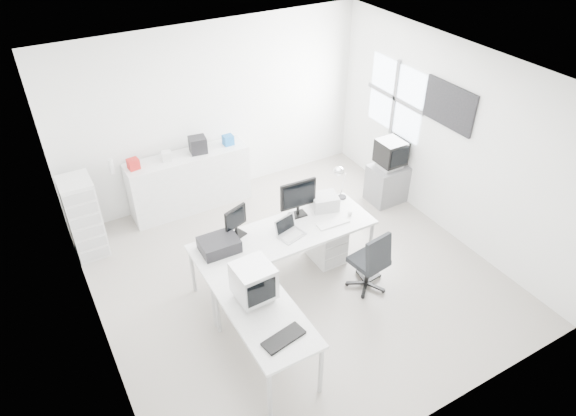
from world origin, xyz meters
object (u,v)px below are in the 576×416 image
sideboard (190,182)px  drawer_pedestal (326,241)px  laptop (292,229)px  crt_monitor (254,283)px  lcd_monitor_small (236,222)px  filing_cabinet (84,217)px  main_desk (284,255)px  lcd_monitor_large (298,199)px  office_chair (369,258)px  laser_printer (324,202)px  inkjet_printer (219,245)px  crt_tv (391,154)px  tv_cabinet (387,183)px  side_desk (266,337)px

sideboard → drawer_pedestal: bearing=-61.2°
laptop → crt_monitor: crt_monitor is taller
sideboard → lcd_monitor_small: bearing=-92.2°
filing_cabinet → main_desk: bearing=-40.8°
drawer_pedestal → lcd_monitor_large: size_ratio=1.14×
office_chair → laser_printer: bearing=88.9°
inkjet_printer → crt_tv: (3.21, 0.70, 0.02)m
laser_printer → inkjet_printer: bearing=-161.1°
crt_monitor → crt_tv: size_ratio=0.91×
laser_printer → drawer_pedestal: bearing=-91.8°
lcd_monitor_small → crt_tv: bearing=-9.1°
lcd_monitor_small → crt_monitor: (-0.30, -1.10, 0.02)m
office_chair → sideboard: 3.17m
drawer_pedestal → crt_tv: bearing=24.3°
laser_printer → tv_cabinet: 1.79m
side_desk → drawer_pedestal: size_ratio=2.33×
lcd_monitor_small → laser_printer: lcd_monitor_small is taller
side_desk → crt_tv: 3.76m
main_desk → inkjet_printer: size_ratio=5.20×
laptop → laser_printer: laptop is taller
drawer_pedestal → office_chair: (0.16, -0.74, 0.17)m
side_desk → main_desk: bearing=52.3°
lcd_monitor_large → main_desk: bearing=-141.3°
main_desk → crt_tv: size_ratio=4.80×
office_chair → tv_cabinet: (1.50, 1.48, -0.16)m
crt_monitor → lcd_monitor_large: bearing=40.3°
lcd_monitor_large → sideboard: bearing=116.2°
inkjet_printer → laser_printer: (1.60, 0.12, 0.02)m
main_desk → laser_printer: bearing=16.3°
inkjet_printer → lcd_monitor_small: lcd_monitor_small is taller
main_desk → sideboard: sideboard is taller
laser_printer → filing_cabinet: filing_cabinet is taller
crt_monitor → office_chair: size_ratio=0.49×
laser_printer → filing_cabinet: bearing=165.2°
filing_cabinet → inkjet_printer: bearing=-53.5°
lcd_monitor_small → tv_cabinet: size_ratio=0.67×
crt_monitor → main_desk: bearing=42.8°
lcd_monitor_large → drawer_pedestal: bearing=-26.6°
side_desk → tv_cabinet: side_desk is taller
main_desk → laptop: size_ratio=6.72×
lcd_monitor_large → filing_cabinet: bearing=150.5°
crt_monitor → crt_tv: (3.21, 1.65, -0.13)m
laptop → laser_printer: size_ratio=1.03×
side_desk → lcd_monitor_small: 1.50m
lcd_monitor_small → laptop: lcd_monitor_small is taller
office_chair → lcd_monitor_large: bearing=110.5°
lcd_monitor_large → crt_tv: 2.09m
main_desk → filing_cabinet: filing_cabinet is taller
inkjet_printer → crt_tv: size_ratio=0.92×
lcd_monitor_large → laptop: bearing=-127.4°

